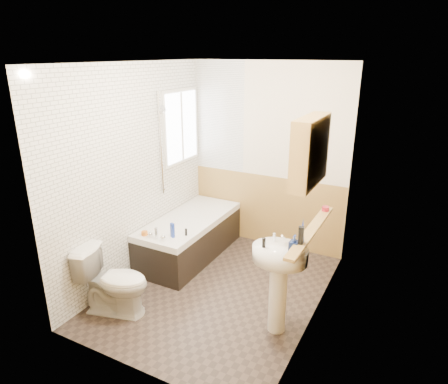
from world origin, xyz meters
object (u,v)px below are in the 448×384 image
(sink, at_px, (279,272))
(medicine_cabinet, at_px, (310,151))
(bathtub, at_px, (190,236))
(pine_shelf, at_px, (311,231))
(toilet, at_px, (114,281))

(sink, height_order, medicine_cabinet, medicine_cabinet)
(bathtub, relative_size, sink, 1.59)
(bathtub, height_order, pine_shelf, pine_shelf)
(pine_shelf, relative_size, medicine_cabinet, 1.99)
(bathtub, height_order, medicine_cabinet, medicine_cabinet)
(toilet, relative_size, sink, 0.72)
(sink, bearing_deg, bathtub, 147.26)
(toilet, relative_size, medicine_cabinet, 1.12)
(medicine_cabinet, bearing_deg, sink, -141.67)
(sink, relative_size, medicine_cabinet, 1.55)
(toilet, distance_m, medicine_cabinet, 2.37)
(pine_shelf, bearing_deg, sink, -124.98)
(medicine_cabinet, bearing_deg, toilet, -160.00)
(bathtub, bearing_deg, sink, -29.89)
(toilet, distance_m, pine_shelf, 2.07)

